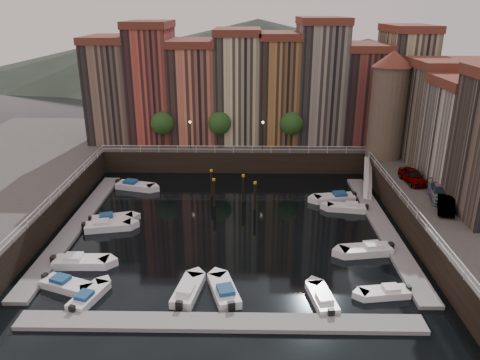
{
  "coord_description": "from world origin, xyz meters",
  "views": [
    {
      "loc": [
        1.95,
        -45.43,
        22.04
      ],
      "look_at": [
        1.09,
        4.0,
        3.5
      ],
      "focal_mm": 35.0,
      "sensor_mm": 36.0,
      "label": 1
    }
  ],
  "objects_px": {
    "gangway": "(368,176)",
    "car_c": "(440,193)",
    "boat_left_0": "(66,285)",
    "corner_tower": "(389,103)",
    "car_a": "(413,177)",
    "boat_left_2": "(107,226)",
    "car_b": "(446,206)",
    "boat_left_1": "(80,262)",
    "mooring_pilings": "(231,191)"
  },
  "relations": [
    {
      "from": "boat_left_0",
      "to": "car_a",
      "type": "distance_m",
      "value": 37.97
    },
    {
      "from": "car_c",
      "to": "boat_left_2",
      "type": "bearing_deg",
      "value": -165.72
    },
    {
      "from": "boat_left_0",
      "to": "boat_left_1",
      "type": "bearing_deg",
      "value": 111.91
    },
    {
      "from": "mooring_pilings",
      "to": "boat_left_0",
      "type": "height_order",
      "value": "mooring_pilings"
    },
    {
      "from": "corner_tower",
      "to": "boat_left_1",
      "type": "bearing_deg",
      "value": -144.7
    },
    {
      "from": "boat_left_1",
      "to": "boat_left_2",
      "type": "bearing_deg",
      "value": 86.13
    },
    {
      "from": "corner_tower",
      "to": "boat_left_0",
      "type": "bearing_deg",
      "value": -140.7
    },
    {
      "from": "car_a",
      "to": "boat_left_1",
      "type": "bearing_deg",
      "value": -164.13
    },
    {
      "from": "gangway",
      "to": "boat_left_1",
      "type": "xyz_separation_m",
      "value": [
        -30.19,
        -18.93,
        -1.52
      ]
    },
    {
      "from": "gangway",
      "to": "boat_left_0",
      "type": "xyz_separation_m",
      "value": [
        -30.16,
        -22.55,
        -1.56
      ]
    },
    {
      "from": "boat_left_1",
      "to": "car_a",
      "type": "xyz_separation_m",
      "value": [
        33.74,
        13.51,
        3.4
      ]
    },
    {
      "from": "corner_tower",
      "to": "boat_left_2",
      "type": "xyz_separation_m",
      "value": [
        -32.74,
        -16.14,
        -9.81
      ]
    },
    {
      "from": "boat_left_0",
      "to": "gangway",
      "type": "bearing_deg",
      "value": 58.15
    },
    {
      "from": "mooring_pilings",
      "to": "car_b",
      "type": "height_order",
      "value": "car_b"
    },
    {
      "from": "gangway",
      "to": "car_a",
      "type": "relative_size",
      "value": 1.79
    },
    {
      "from": "mooring_pilings",
      "to": "boat_left_1",
      "type": "bearing_deg",
      "value": -132.4
    },
    {
      "from": "car_c",
      "to": "corner_tower",
      "type": "bearing_deg",
      "value": 109.44
    },
    {
      "from": "gangway",
      "to": "car_b",
      "type": "height_order",
      "value": "car_b"
    },
    {
      "from": "car_a",
      "to": "car_b",
      "type": "height_order",
      "value": "car_a"
    },
    {
      "from": "gangway",
      "to": "car_c",
      "type": "bearing_deg",
      "value": -64.51
    },
    {
      "from": "boat_left_1",
      "to": "boat_left_2",
      "type": "height_order",
      "value": "boat_left_1"
    },
    {
      "from": "boat_left_0",
      "to": "boat_left_2",
      "type": "distance_m",
      "value": 10.92
    },
    {
      "from": "car_c",
      "to": "car_a",
      "type": "bearing_deg",
      "value": 117.14
    },
    {
      "from": "corner_tower",
      "to": "car_b",
      "type": "distance_m",
      "value": 18.96
    },
    {
      "from": "car_b",
      "to": "car_a",
      "type": "bearing_deg",
      "value": 113.33
    },
    {
      "from": "corner_tower",
      "to": "gangway",
      "type": "relative_size",
      "value": 1.66
    },
    {
      "from": "gangway",
      "to": "mooring_pilings",
      "type": "height_order",
      "value": "gangway"
    },
    {
      "from": "car_a",
      "to": "mooring_pilings",
      "type": "bearing_deg",
      "value": 171.84
    },
    {
      "from": "gangway",
      "to": "boat_left_0",
      "type": "height_order",
      "value": "gangway"
    },
    {
      "from": "corner_tower",
      "to": "mooring_pilings",
      "type": "height_order",
      "value": "corner_tower"
    },
    {
      "from": "gangway",
      "to": "boat_left_2",
      "type": "relative_size",
      "value": 1.64
    },
    {
      "from": "boat_left_0",
      "to": "car_a",
      "type": "height_order",
      "value": "car_a"
    },
    {
      "from": "car_a",
      "to": "boat_left_2",
      "type": "bearing_deg",
      "value": -175.39
    },
    {
      "from": "gangway",
      "to": "car_c",
      "type": "height_order",
      "value": "car_c"
    },
    {
      "from": "boat_left_1",
      "to": "car_b",
      "type": "relative_size",
      "value": 1.23
    },
    {
      "from": "car_a",
      "to": "boat_left_0",
      "type": "bearing_deg",
      "value": -159.0
    },
    {
      "from": "boat_left_1",
      "to": "boat_left_0",
      "type": "bearing_deg",
      "value": -90.59
    },
    {
      "from": "gangway",
      "to": "boat_left_1",
      "type": "relative_size",
      "value": 1.63
    },
    {
      "from": "gangway",
      "to": "car_a",
      "type": "distance_m",
      "value": 6.75
    },
    {
      "from": "boat_left_1",
      "to": "car_b",
      "type": "distance_m",
      "value": 35.04
    },
    {
      "from": "boat_left_2",
      "to": "car_b",
      "type": "distance_m",
      "value": 34.27
    },
    {
      "from": "gangway",
      "to": "mooring_pilings",
      "type": "distance_m",
      "value": 17.74
    },
    {
      "from": "mooring_pilings",
      "to": "car_b",
      "type": "bearing_deg",
      "value": -22.03
    },
    {
      "from": "gangway",
      "to": "boat_left_0",
      "type": "bearing_deg",
      "value": -143.21
    },
    {
      "from": "car_b",
      "to": "car_c",
      "type": "relative_size",
      "value": 0.82
    },
    {
      "from": "car_b",
      "to": "boat_left_2",
      "type": "bearing_deg",
      "value": -164.29
    },
    {
      "from": "gangway",
      "to": "car_c",
      "type": "relative_size",
      "value": 1.63
    },
    {
      "from": "corner_tower",
      "to": "car_b",
      "type": "bearing_deg",
      "value": -85.73
    },
    {
      "from": "corner_tower",
      "to": "boat_left_0",
      "type": "xyz_separation_m",
      "value": [
        -33.06,
        -27.05,
        -9.84
      ]
    },
    {
      "from": "boat_left_0",
      "to": "car_c",
      "type": "bearing_deg",
      "value": 40.83
    }
  ]
}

